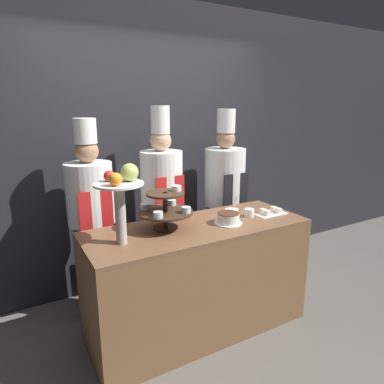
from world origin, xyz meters
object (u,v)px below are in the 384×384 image
(cup_white, at_px, (249,213))
(cake_square_tray, at_px, (271,212))
(chef_left, at_px, (91,212))
(cake_round, at_px, (228,218))
(chef_center_left, at_px, (162,198))
(serving_bowl_far, at_px, (232,212))
(chef_center_right, at_px, (225,191))
(tiered_stand, at_px, (166,208))
(fruit_pedestal, at_px, (121,190))

(cup_white, distance_m, cake_square_tray, 0.21)
(cup_white, height_order, chef_left, chef_left)
(cake_round, xyz_separation_m, chef_center_left, (-0.24, 0.72, 0.03))
(serving_bowl_far, height_order, chef_center_left, chef_center_left)
(cake_square_tray, height_order, serving_bowl_far, serving_bowl_far)
(cake_square_tray, bearing_deg, chef_center_right, 89.70)
(serving_bowl_far, relative_size, chef_center_left, 0.08)
(tiered_stand, bearing_deg, cup_white, -6.73)
(tiered_stand, relative_size, cup_white, 5.12)
(tiered_stand, bearing_deg, chef_center_right, 31.48)
(tiered_stand, distance_m, chef_left, 0.73)
(serving_bowl_far, relative_size, chef_center_right, 0.09)
(chef_center_right, bearing_deg, tiered_stand, -148.52)
(chef_center_right, bearing_deg, serving_bowl_far, -119.38)
(fruit_pedestal, height_order, chef_center_left, chef_center_left)
(tiered_stand, distance_m, serving_bowl_far, 0.64)
(cup_white, bearing_deg, chef_center_left, 127.07)
(fruit_pedestal, relative_size, chef_center_right, 0.30)
(cup_white, xyz_separation_m, chef_left, (-1.16, 0.66, 0.00))
(chef_left, bearing_deg, cup_white, -29.80)
(fruit_pedestal, height_order, cake_square_tray, fruit_pedestal)
(cup_white, distance_m, chef_center_left, 0.83)
(serving_bowl_far, distance_m, chef_center_right, 0.64)
(chef_left, relative_size, chef_center_right, 0.97)
(chef_center_left, bearing_deg, chef_left, -180.00)
(tiered_stand, distance_m, cake_square_tray, 0.96)
(cake_round, height_order, chef_center_left, chef_center_left)
(tiered_stand, height_order, cup_white, tiered_stand)
(chef_center_right, bearing_deg, cake_round, -122.84)
(tiered_stand, relative_size, serving_bowl_far, 2.72)
(fruit_pedestal, xyz_separation_m, cake_round, (0.85, -0.03, -0.33))
(cake_square_tray, relative_size, serving_bowl_far, 1.81)
(fruit_pedestal, bearing_deg, chef_left, 94.49)
(fruit_pedestal, bearing_deg, chef_center_left, 48.76)
(chef_center_left, xyz_separation_m, chef_center_right, (0.71, -0.00, -0.02))
(cake_round, distance_m, chef_left, 1.15)
(fruit_pedestal, bearing_deg, chef_center_right, 27.67)
(fruit_pedestal, distance_m, chef_center_left, 0.96)
(cake_round, relative_size, cake_square_tray, 0.80)
(cake_round, height_order, cup_white, cake_round)
(cake_round, xyz_separation_m, chef_left, (-0.90, 0.72, -0.00))
(serving_bowl_far, bearing_deg, cake_square_tray, -25.21)
(chef_center_left, bearing_deg, chef_center_right, -0.01)
(serving_bowl_far, xyz_separation_m, chef_center_left, (-0.39, 0.56, 0.05))
(tiered_stand, xyz_separation_m, cake_square_tray, (0.94, -0.13, -0.14))
(cake_round, height_order, chef_center_right, chef_center_right)
(tiered_stand, bearing_deg, cake_round, -16.53)
(cake_round, relative_size, chef_center_right, 0.12)
(fruit_pedestal, distance_m, cake_square_tray, 1.35)
(chef_left, bearing_deg, cake_round, -38.55)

